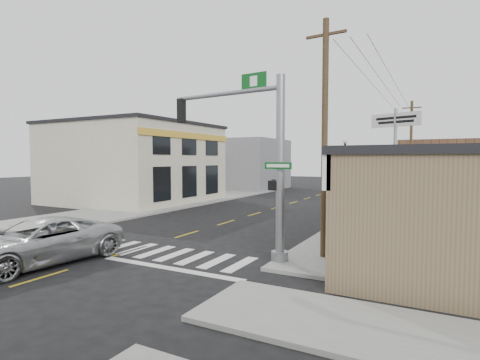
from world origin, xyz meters
The scene contains 20 objects.
ground centered at (0.00, 0.00, 0.00)m, with size 140.00×140.00×0.00m, color black.
sidewalk_right centered at (9.00, 13.00, 0.07)m, with size 6.00×38.00×0.13m, color gray.
sidewalk_left centered at (-9.00, 13.00, 0.07)m, with size 6.00×38.00×0.13m, color gray.
center_line centered at (0.00, 8.00, 0.01)m, with size 0.12×56.00×0.01m, color gold.
crosswalk centered at (0.00, 0.40, 0.01)m, with size 11.00×2.20×0.01m, color silver.
left_building centered at (-13.00, 14.00, 3.40)m, with size 12.00×12.00×6.80m, color beige.
bldg_distant_right centered at (12.00, 30.00, 2.80)m, with size 8.00×10.00×5.60m, color brown.
bldg_distant_left centered at (-11.00, 32.00, 3.20)m, with size 9.00×10.00×6.40m, color slate.
suv centered at (-1.59, -2.99, 0.83)m, with size 2.75×5.96×1.66m, color #AEB0B4.
traffic_signal_pole centered at (5.41, 1.15, 4.25)m, with size 5.48×0.40×6.94m.
guide_sign centered at (7.90, 7.93, 2.15)m, with size 1.80×0.14×3.15m.
fire_hydrant centered at (7.91, 7.97, 0.55)m, with size 0.24×0.24×0.78m.
ped_crossing_sign centered at (8.16, 7.58, 2.18)m, with size 1.18×0.08×3.04m.
lamp_post centered at (6.47, 10.98, 2.98)m, with size 0.64×0.50×4.89m.
dance_center_sign centered at (8.76, 15.11, 5.42)m, with size 3.32×0.21×7.05m.
bare_tree centered at (8.03, 5.71, 3.81)m, with size 2.34×2.34×4.67m.
shrub_front centered at (9.48, 4.15, 0.61)m, with size 1.27×1.27×0.96m, color #183117.
shrub_back centered at (10.91, 8.15, 0.54)m, with size 1.08×1.08×0.81m, color black.
utility_pole_near centered at (7.50, 2.45, 4.70)m, with size 1.55×0.23×8.91m.
utility_pole_far centered at (9.25, 22.81, 4.51)m, with size 1.49×0.22×8.55m.
Camera 1 is at (11.29, -11.50, 3.84)m, focal length 28.00 mm.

